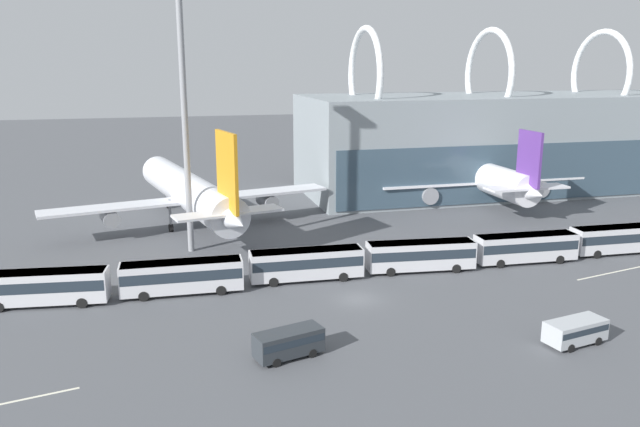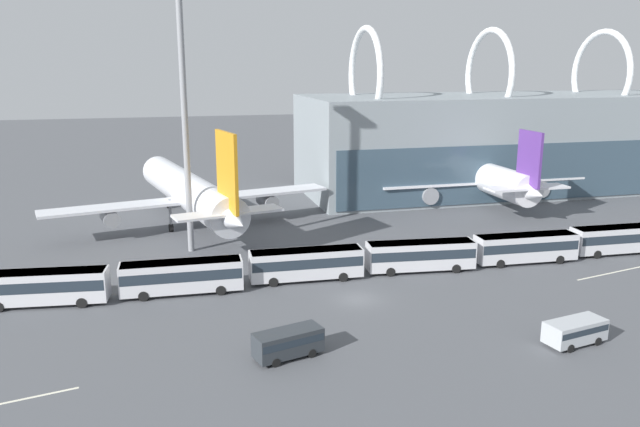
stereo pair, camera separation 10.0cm
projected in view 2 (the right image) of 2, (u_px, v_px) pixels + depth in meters
The scene contains 15 objects.
ground_plane at pixel (358, 299), 60.58m from camera, with size 440.00×440.00×0.00m, color #515459.
terminal_building at pixel (594, 137), 116.66m from camera, with size 109.85×25.20×28.36m.
airliner_at_gate_near at pixel (191, 192), 85.53m from camera, with size 39.21×42.01×14.88m.
airliner_at_gate_far at pixel (482, 176), 100.75m from camera, with size 35.51×34.04×13.11m.
shuttle_bus_0 at pixel (43, 286), 58.62m from camera, with size 12.11×3.90×3.35m.
shuttle_bus_1 at pixel (182, 275), 61.52m from camera, with size 11.97×3.00×3.35m.
shuttle_bus_2 at pixel (306, 263), 65.37m from camera, with size 11.98×3.04×3.35m.
shuttle_bus_3 at pixel (421, 254), 68.26m from camera, with size 12.09×3.74×3.35m.
shuttle_bus_4 at pixel (526, 246), 71.13m from camera, with size 12.00×3.14×3.35m.
shuttle_bus_5 at pixel (619, 238), 74.58m from camera, with size 11.97×3.01×3.35m.
service_van_foreground at pixel (288, 342), 48.34m from camera, with size 5.77×3.48×2.22m.
service_van_crossing at pixel (575, 330), 50.66m from camera, with size 5.53×3.12×2.03m.
floodlight_mast at pixel (184, 103), 71.97m from camera, with size 2.35×2.35×31.14m.
lane_stripe_0 at pixel (613, 273), 68.23m from camera, with size 11.00×0.25×0.01m, color silver.
lane_stripe_2 at pixel (19, 400), 42.44m from camera, with size 7.67×0.25×0.01m, color silver.
Camera 2 is at (-17.65, -54.23, 22.37)m, focal length 35.00 mm.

